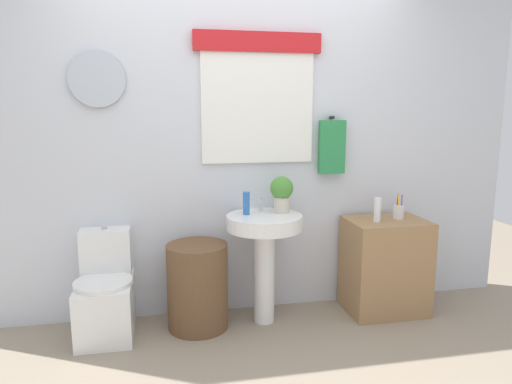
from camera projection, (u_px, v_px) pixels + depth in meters
name	position (u px, v px, depth m)	size (l,w,h in m)	color
back_wall	(236.00, 139.00, 3.41)	(4.40, 0.18, 2.60)	silver
toilet	(106.00, 295.00, 3.15)	(0.38, 0.51, 0.73)	white
laundry_hamper	(198.00, 286.00, 3.23)	(0.42, 0.42, 0.61)	brown
pedestal_sink	(264.00, 241.00, 3.27)	(0.54, 0.54, 0.79)	white
faucet	(261.00, 205.00, 3.35)	(0.03, 0.03, 0.10)	silver
wooden_cabinet	(385.00, 266.00, 3.50)	(0.58, 0.44, 0.71)	#9E754C
soap_bottle	(246.00, 203.00, 3.25)	(0.05, 0.05, 0.16)	#2D6BB7
potted_plant	(282.00, 192.00, 3.30)	(0.17, 0.17, 0.26)	beige
lotion_bottle	(377.00, 210.00, 3.36)	(0.05, 0.05, 0.18)	white
toothbrush_cup	(399.00, 212.00, 3.47)	(0.08, 0.08, 0.19)	silver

